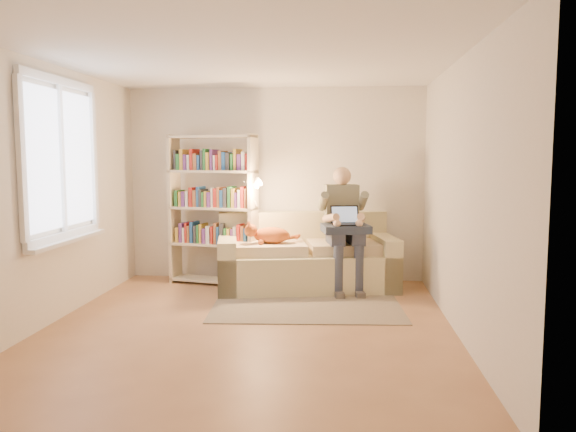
# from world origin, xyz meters

# --- Properties ---
(floor) EXTENTS (4.50, 4.50, 0.00)m
(floor) POSITION_xyz_m (0.00, 0.00, 0.00)
(floor) COLOR #9A6A46
(floor) RESTS_ON ground
(ceiling) EXTENTS (4.00, 4.50, 0.02)m
(ceiling) POSITION_xyz_m (0.00, 0.00, 2.60)
(ceiling) COLOR white
(ceiling) RESTS_ON wall_back
(wall_left) EXTENTS (0.02, 4.50, 2.60)m
(wall_left) POSITION_xyz_m (-2.00, 0.00, 1.30)
(wall_left) COLOR silver
(wall_left) RESTS_ON floor
(wall_right) EXTENTS (0.02, 4.50, 2.60)m
(wall_right) POSITION_xyz_m (2.00, 0.00, 1.30)
(wall_right) COLOR silver
(wall_right) RESTS_ON floor
(wall_back) EXTENTS (4.00, 0.02, 2.60)m
(wall_back) POSITION_xyz_m (0.00, 2.25, 1.30)
(wall_back) COLOR silver
(wall_back) RESTS_ON floor
(wall_front) EXTENTS (4.00, 0.02, 2.60)m
(wall_front) POSITION_xyz_m (0.00, -2.25, 1.30)
(wall_front) COLOR silver
(wall_front) RESTS_ON floor
(window) EXTENTS (0.12, 1.52, 1.69)m
(window) POSITION_xyz_m (-1.95, 0.20, 1.38)
(window) COLOR white
(window) RESTS_ON wall_left
(sofa) EXTENTS (2.37, 1.40, 0.95)m
(sofa) POSITION_xyz_m (0.46, 1.75, 0.34)
(sofa) COLOR beige
(sofa) RESTS_ON floor
(person) EXTENTS (0.52, 0.73, 1.55)m
(person) POSITION_xyz_m (0.93, 1.67, 0.88)
(person) COLOR slate
(person) RESTS_ON sofa
(cat) EXTENTS (0.67, 0.33, 0.25)m
(cat) POSITION_xyz_m (-0.04, 1.51, 0.71)
(cat) COLOR #D06728
(cat) RESTS_ON sofa
(blanket) EXTENTS (0.64, 0.56, 0.09)m
(blanket) POSITION_xyz_m (0.98, 1.53, 0.80)
(blanket) COLOR #262F42
(blanket) RESTS_ON person
(laptop) EXTENTS (0.39, 0.35, 0.29)m
(laptop) POSITION_xyz_m (0.97, 1.54, 0.90)
(laptop) COLOR black
(laptop) RESTS_ON blanket
(bookshelf) EXTENTS (1.29, 0.61, 1.96)m
(bookshelf) POSITION_xyz_m (-0.77, 1.84, 1.09)
(bookshelf) COLOR beige
(bookshelf) RESTS_ON floor
(rug) EXTENTS (2.18, 1.38, 0.01)m
(rug) POSITION_xyz_m (0.53, 0.73, 0.01)
(rug) COLOR gray
(rug) RESTS_ON floor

